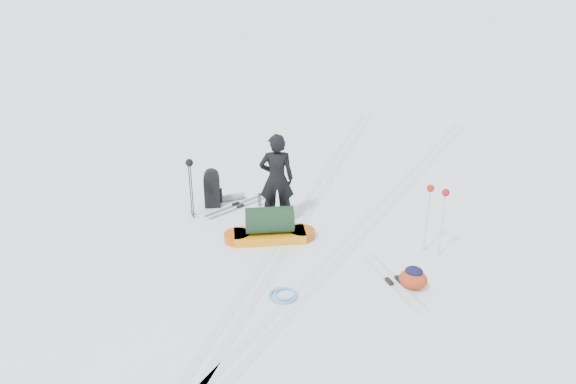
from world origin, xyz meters
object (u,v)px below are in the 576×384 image
pulk_sled (270,228)px  expedition_rucksack (215,189)px  skier (277,179)px  ski_poles_black (190,170)px

pulk_sled → expedition_rucksack: expedition_rucksack is taller
skier → expedition_rucksack: skier is taller
skier → expedition_rucksack: (-1.52, 0.24, -0.55)m
skier → expedition_rucksack: 1.64m
skier → ski_poles_black: (-1.68, -0.44, 0.11)m
pulk_sled → expedition_rucksack: 1.95m
pulk_sled → skier: bearing=74.6°
skier → ski_poles_black: 1.74m
skier → ski_poles_black: size_ratio=1.46×
pulk_sled → expedition_rucksack: size_ratio=2.11×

